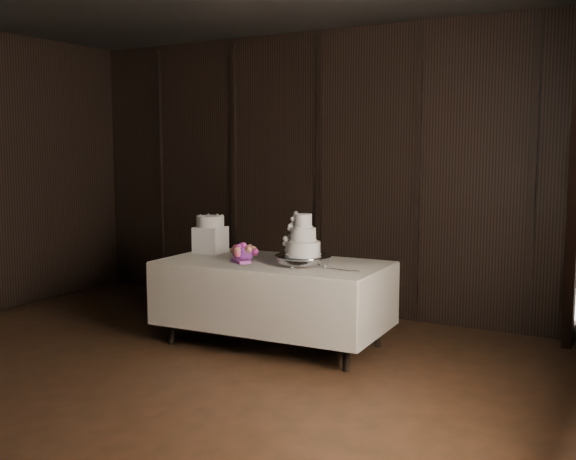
% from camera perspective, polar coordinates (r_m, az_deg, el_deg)
% --- Properties ---
extents(room, '(6.08, 7.08, 3.08)m').
position_cam_1_polar(room, '(4.46, -18.10, 3.39)').
color(room, black).
rests_on(room, ground).
extents(display_table, '(2.04, 1.14, 0.76)m').
position_cam_1_polar(display_table, '(6.02, -1.25, -5.91)').
color(display_table, '#EFE5CF').
rests_on(display_table, ground).
extents(cake_stand, '(0.62, 0.62, 0.09)m').
position_cam_1_polar(cake_stand, '(5.74, 1.29, -2.59)').
color(cake_stand, silver).
rests_on(cake_stand, display_table).
extents(wedding_cake, '(0.33, 0.29, 0.35)m').
position_cam_1_polar(wedding_cake, '(5.71, 1.00, -0.77)').
color(wedding_cake, white).
rests_on(wedding_cake, cake_stand).
extents(bouquet, '(0.47, 0.50, 0.20)m').
position_cam_1_polar(bouquet, '(6.02, -3.79, -1.96)').
color(bouquet, '#C7465E').
rests_on(bouquet, display_table).
extents(box_pedestal, '(0.28, 0.28, 0.25)m').
position_cam_1_polar(box_pedestal, '(6.49, -6.58, -0.84)').
color(box_pedestal, white).
rests_on(box_pedestal, display_table).
extents(small_cake, '(0.27, 0.27, 0.11)m').
position_cam_1_polar(small_cake, '(6.47, -6.60, 0.72)').
color(small_cake, white).
rests_on(small_cake, box_pedestal).
extents(cake_knife, '(0.37, 0.09, 0.01)m').
position_cam_1_polar(cake_knife, '(5.55, 4.09, -3.34)').
color(cake_knife, silver).
rests_on(cake_knife, display_table).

